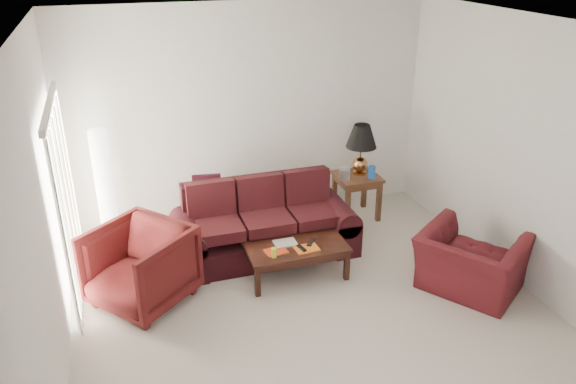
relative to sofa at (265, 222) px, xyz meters
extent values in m
plane|color=beige|center=(0.15, -1.31, -0.47)|extent=(5.00, 5.00, 0.00)
cube|color=silver|center=(-2.27, -0.01, 0.61)|extent=(0.10, 2.00, 2.16)
cube|color=black|center=(-0.59, 0.70, 0.24)|extent=(0.40, 0.24, 0.39)
cube|color=white|center=(1.31, 0.54, 0.25)|extent=(0.16, 0.11, 0.15)
cylinder|color=blue|center=(1.70, 0.49, 0.26)|extent=(0.12, 0.12, 0.17)
cube|color=white|center=(1.41, 0.77, 0.25)|extent=(0.16, 0.18, 0.05)
imported|color=#491011|center=(-1.58, -0.57, -0.02)|extent=(1.37, 1.37, 0.90)
imported|color=#481014|center=(1.99, -1.49, -0.11)|extent=(1.39, 1.43, 0.70)
cube|color=#C23813|center=(-0.06, -0.68, -0.04)|extent=(0.28, 0.22, 0.01)
cube|color=silver|center=(0.10, -0.52, -0.04)|extent=(0.26, 0.20, 0.02)
cube|color=orange|center=(0.30, -0.73, -0.04)|extent=(0.28, 0.22, 0.02)
cube|color=black|center=(0.23, -0.73, -0.02)|extent=(0.08, 0.16, 0.02)
cube|color=black|center=(0.38, -0.63, -0.02)|extent=(0.15, 0.17, 0.02)
cylinder|color=yellow|center=(-0.12, -0.78, 0.01)|extent=(0.07, 0.07, 0.11)
camera|label=1|loc=(-1.67, -6.03, 3.24)|focal=35.00mm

